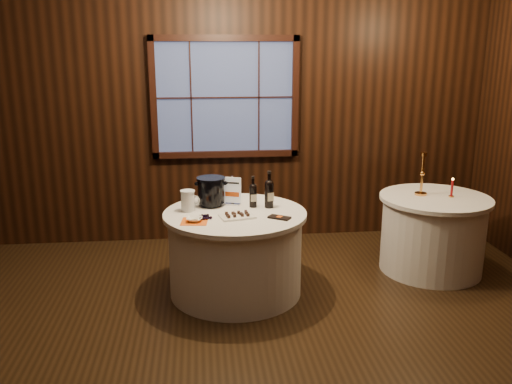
{
  "coord_description": "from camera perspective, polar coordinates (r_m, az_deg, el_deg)",
  "views": [
    {
      "loc": [
        -0.3,
        -3.61,
        2.2
      ],
      "look_at": [
        0.18,
        0.9,
        0.98
      ],
      "focal_mm": 38.0,
      "sensor_mm": 36.0,
      "label": 1
    }
  ],
  "objects": [
    {
      "name": "main_table",
      "position": [
        4.96,
        -2.18,
        -6.34
      ],
      "size": [
        1.28,
        1.28,
        0.77
      ],
      "color": "silver",
      "rests_on": "ground"
    },
    {
      "name": "ice_bucket",
      "position": [
        5.0,
        -4.75,
        0.12
      ],
      "size": [
        0.26,
        0.26,
        0.27
      ],
      "color": "black",
      "rests_on": "main_table"
    },
    {
      "name": "side_table",
      "position": [
        5.72,
        18.08,
        -4.16
      ],
      "size": [
        1.08,
        1.08,
        0.77
      ],
      "color": "silver",
      "rests_on": "ground"
    },
    {
      "name": "chocolate_plate",
      "position": [
        4.68,
        -2.0,
        -2.48
      ],
      "size": [
        0.33,
        0.26,
        0.04
      ],
      "rotation": [
        0.0,
        0.0,
        0.23
      ],
      "color": "white",
      "rests_on": "main_table"
    },
    {
      "name": "chocolate_box",
      "position": [
        4.66,
        2.47,
        -2.7
      ],
      "size": [
        0.21,
        0.18,
        0.02
      ],
      "primitive_type": "cube",
      "rotation": [
        0.0,
        0.0,
        -0.59
      ],
      "color": "black",
      "rests_on": "main_table"
    },
    {
      "name": "ground",
      "position": [
        4.24,
        -1.15,
        -16.19
      ],
      "size": [
        6.0,
        6.0,
        0.0
      ],
      "primitive_type": "plane",
      "color": "black",
      "rests_on": "ground"
    },
    {
      "name": "brass_candlestick",
      "position": [
        5.59,
        17.06,
        1.24
      ],
      "size": [
        0.12,
        0.12,
        0.43
      ],
      "color": "#DF9545",
      "rests_on": "side_table"
    },
    {
      "name": "sign_stand",
      "position": [
        5.03,
        -2.48,
        -0.33
      ],
      "size": [
        0.16,
        0.12,
        0.27
      ],
      "rotation": [
        0.0,
        0.0,
        -0.34
      ],
      "color": "silver",
      "rests_on": "main_table"
    },
    {
      "name": "grape_bunch",
      "position": [
        4.64,
        -5.39,
        -2.64
      ],
      "size": [
        0.18,
        0.07,
        0.04
      ],
      "rotation": [
        0.0,
        0.0,
        -0.01
      ],
      "color": "black",
      "rests_on": "main_table"
    },
    {
      "name": "glass_pitcher",
      "position": [
        4.88,
        -7.17,
        -0.9
      ],
      "size": [
        0.17,
        0.13,
        0.19
      ],
      "rotation": [
        0.0,
        0.0,
        -0.14
      ],
      "color": "silver",
      "rests_on": "main_table"
    },
    {
      "name": "orange_napkin",
      "position": [
        4.6,
        -6.49,
        -3.1
      ],
      "size": [
        0.24,
        0.24,
        0.0
      ],
      "primitive_type": "cube",
      "rotation": [
        0.0,
        0.0,
        -0.11
      ],
      "color": "#DF5812",
      "rests_on": "main_table"
    },
    {
      "name": "red_candle",
      "position": [
        5.62,
        19.92,
        0.26
      ],
      "size": [
        0.05,
        0.05,
        0.19
      ],
      "color": "#DF9545",
      "rests_on": "side_table"
    },
    {
      "name": "port_bottle_left",
      "position": [
        4.95,
        -0.31,
        -0.18
      ],
      "size": [
        0.07,
        0.07,
        0.29
      ],
      "rotation": [
        0.0,
        0.0,
        0.04
      ],
      "color": "black",
      "rests_on": "main_table"
    },
    {
      "name": "port_bottle_right",
      "position": [
        4.93,
        1.39,
        0.02
      ],
      "size": [
        0.08,
        0.09,
        0.34
      ],
      "rotation": [
        0.0,
        0.0,
        0.27
      ],
      "color": "black",
      "rests_on": "main_table"
    },
    {
      "name": "cracker_bowl",
      "position": [
        4.59,
        -6.5,
        -2.88
      ],
      "size": [
        0.16,
        0.16,
        0.03
      ],
      "primitive_type": "imported",
      "rotation": [
        0.0,
        0.0,
        -0.18
      ],
      "color": "white",
      "rests_on": "orange_napkin"
    },
    {
      "name": "back_wall",
      "position": [
        6.13,
        -3.26,
        8.94
      ],
      "size": [
        6.0,
        0.1,
        3.0
      ],
      "color": "black",
      "rests_on": "ground"
    }
  ]
}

